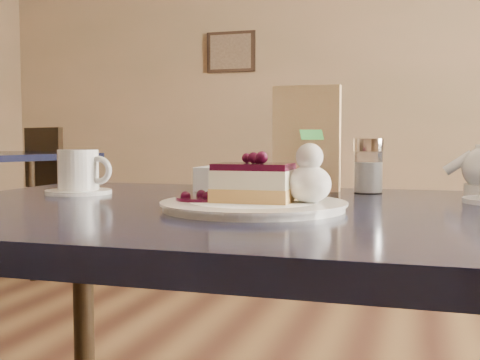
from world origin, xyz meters
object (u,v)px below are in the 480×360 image
(dessert_plate, at_px, (254,206))
(main_table, at_px, (262,254))
(bg_table_far_left, at_px, (9,255))
(cheesecake_slice, at_px, (254,183))
(coffee_set, at_px, (79,174))

(dessert_plate, bearing_deg, main_table, 90.50)
(main_table, xyz_separation_m, bg_table_far_left, (-2.37, 2.40, -0.59))
(dessert_plate, height_order, bg_table_far_left, same)
(main_table, distance_m, dessert_plate, 0.10)
(cheesecake_slice, distance_m, bg_table_far_left, 3.48)
(main_table, xyz_separation_m, coffee_set, (-0.39, 0.10, 0.12))
(bg_table_far_left, bearing_deg, coffee_set, -29.26)
(bg_table_far_left, bearing_deg, dessert_plate, -25.90)
(coffee_set, bearing_deg, main_table, -14.57)
(coffee_set, height_order, bg_table_far_left, coffee_set)
(dessert_plate, relative_size, coffee_set, 2.02)
(dessert_plate, distance_m, coffee_set, 0.42)
(cheesecake_slice, bearing_deg, dessert_plate, 179.50)
(bg_table_far_left, bearing_deg, main_table, -25.32)
(main_table, bearing_deg, coffee_set, 164.93)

